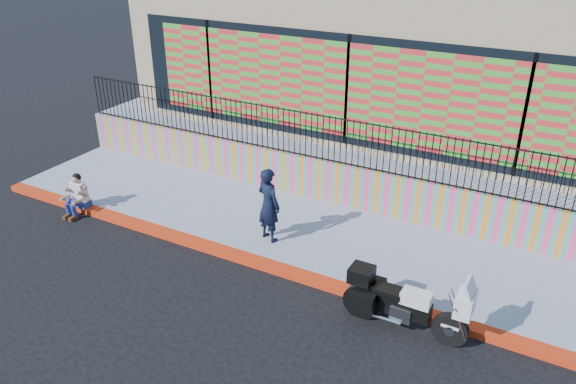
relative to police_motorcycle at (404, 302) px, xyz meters
The scene contains 10 objects.
ground 3.30m from the police_motorcycle, behind, with size 90.00×90.00×0.00m, color black.
red_curb 3.28m from the police_motorcycle, behind, with size 16.00×0.30×0.15m, color red.
sidewalk 3.89m from the police_motorcycle, 146.11° to the left, with size 16.00×3.00×0.15m, color #9197AE.
mural_wall 4.93m from the police_motorcycle, 130.50° to the left, with size 16.00×0.20×1.10m, color #FF437C.
metal_fence 5.09m from the police_motorcycle, 130.50° to the left, with size 15.80×0.04×1.20m, color black, non-canonical shape.
elevated_platform 9.41m from the police_motorcycle, 109.90° to the left, with size 16.00×10.00×1.25m, color #9197AE.
storefront_building 9.58m from the police_motorcycle, 110.36° to the left, with size 14.00×8.06×4.00m.
police_motorcycle is the anchor object (origin of this frame).
police_officer 3.88m from the police_motorcycle, 159.18° to the left, with size 0.64×0.42×1.75m, color black.
seated_man 8.56m from the police_motorcycle, behind, with size 0.54×0.71×1.06m.
Camera 1 is at (5.28, -8.62, 6.82)m, focal length 35.00 mm.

